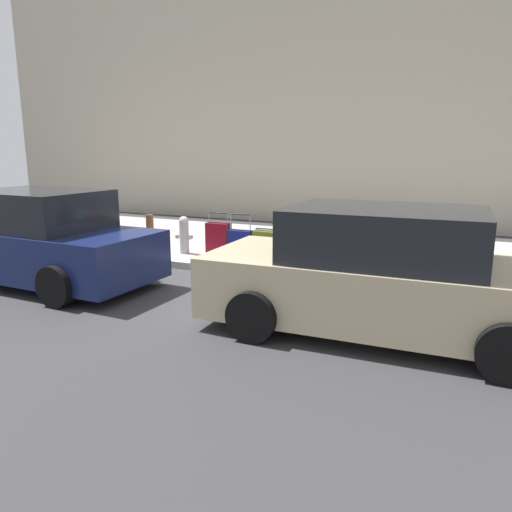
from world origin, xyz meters
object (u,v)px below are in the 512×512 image
object	(u,v)px
fire_hydrant	(184,234)
parked_car_beige_0	(383,276)
suitcase_maroon_0	(393,253)
suitcase_red_4	(290,246)
suitcase_maroon_7	(219,240)
suitcase_silver_1	(364,252)
suitcase_teal_3	(315,252)
bollard_post	(150,233)
parked_car_navy_1	(40,240)
suitcase_olive_5	(265,246)
parking_meter	(460,230)
suitcase_navy_6	(240,245)
suitcase_black_2	(340,249)

from	to	relation	value
fire_hydrant	parked_car_beige_0	xyz separation A→B (m)	(-4.59, 2.60, 0.20)
suitcase_maroon_0	suitcase_red_4	world-z (taller)	suitcase_maroon_0
suitcase_maroon_0	suitcase_maroon_7	distance (m)	3.53
suitcase_silver_1	suitcase_maroon_7	bearing A→B (deg)	-1.81
suitcase_teal_3	bollard_post	xyz separation A→B (m)	(3.65, 0.17, 0.13)
suitcase_silver_1	suitcase_teal_3	distance (m)	0.95
parked_car_beige_0	parked_car_navy_1	size ratio (longest dim) A/B	1.04
suitcase_red_4	bollard_post	bearing A→B (deg)	3.19
suitcase_red_4	suitcase_maroon_7	size ratio (longest dim) A/B	0.94
suitcase_olive_5	parking_meter	distance (m)	3.54
suitcase_olive_5	suitcase_navy_6	size ratio (longest dim) A/B	0.72
suitcase_silver_1	bollard_post	size ratio (longest dim) A/B	1.23
suitcase_red_4	suitcase_olive_5	xyz separation A→B (m)	(0.49, 0.08, -0.03)
suitcase_navy_6	parked_car_beige_0	world-z (taller)	parked_car_beige_0
fire_hydrant	parking_meter	xyz separation A→B (m)	(-5.39, -0.25, 0.41)
suitcase_red_4	suitcase_navy_6	xyz separation A→B (m)	(1.03, 0.10, -0.04)
parked_car_beige_0	parked_car_navy_1	world-z (taller)	parked_car_navy_1
bollard_post	suitcase_maroon_7	bearing A→B (deg)	-173.40
suitcase_silver_1	parked_car_beige_0	world-z (taller)	parked_car_beige_0
suitcase_olive_5	suitcase_navy_6	distance (m)	0.54
suitcase_olive_5	suitcase_navy_6	xyz separation A→B (m)	(0.54, 0.01, -0.01)
suitcase_navy_6	suitcase_maroon_7	world-z (taller)	suitcase_navy_6
suitcase_navy_6	suitcase_maroon_0	bearing A→B (deg)	-178.85
suitcase_maroon_0	fire_hydrant	world-z (taller)	suitcase_maroon_0
suitcase_olive_5	suitcase_maroon_7	xyz separation A→B (m)	(1.09, -0.09, 0.04)
suitcase_maroon_7	parked_car_beige_0	xyz separation A→B (m)	(-3.78, 2.63, 0.26)
suitcase_olive_5	parked_car_navy_1	bearing A→B (deg)	38.40
suitcase_teal_3	suitcase_olive_5	size ratio (longest dim) A/B	1.18
suitcase_maroon_7	bollard_post	distance (m)	1.59
suitcase_black_2	suitcase_olive_5	size ratio (longest dim) A/B	1.52
suitcase_silver_1	suitcase_teal_3	bearing A→B (deg)	-4.89
suitcase_silver_1	suitcase_maroon_7	xyz separation A→B (m)	(3.01, -0.10, -0.01)
suitcase_silver_1	fire_hydrant	xyz separation A→B (m)	(3.83, -0.06, 0.06)
suitcase_maroon_7	parked_car_beige_0	size ratio (longest dim) A/B	0.20
fire_hydrant	parked_car_beige_0	bearing A→B (deg)	150.47
parked_car_beige_0	parked_car_navy_1	distance (m)	5.90
parking_meter	parked_car_navy_1	bearing A→B (deg)	23.05
suitcase_olive_5	bollard_post	xyz separation A→B (m)	(2.67, 0.09, 0.09)
suitcase_black_2	parked_car_navy_1	bearing A→B (deg)	29.35
suitcase_silver_1	suitcase_maroon_7	size ratio (longest dim) A/B	1.08
fire_hydrant	parked_car_beige_0	distance (m)	5.28
suitcase_silver_1	suitcase_navy_6	size ratio (longest dim) A/B	1.06
suitcase_silver_1	suitcase_red_4	bearing A→B (deg)	-3.55
suitcase_maroon_0	parked_car_beige_0	xyz separation A→B (m)	(-0.25, 2.59, 0.24)
suitcase_silver_1	parked_car_beige_0	bearing A→B (deg)	106.77
suitcase_olive_5	fire_hydrant	distance (m)	1.91
parked_car_beige_0	suitcase_black_2	bearing A→B (deg)	-65.04
suitcase_red_4	suitcase_olive_5	size ratio (longest dim) A/B	1.28
suitcase_olive_5	parked_car_beige_0	xyz separation A→B (m)	(-2.69, 2.54, 0.30)
suitcase_maroon_0	fire_hydrant	distance (m)	4.34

